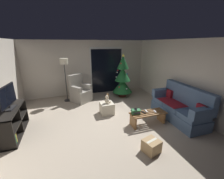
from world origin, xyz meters
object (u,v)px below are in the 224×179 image
object	(u,v)px
remote_white	(146,111)
media_shelf	(11,124)
floor_lamp	(64,66)
ottoman	(107,108)
christmas_tree	(123,78)
couch	(180,107)
teddy_bear_honey_by_tree	(108,97)
book_stack	(136,111)
television	(7,97)
armchair	(80,92)
teddy_bear_cream	(107,100)
remote_black	(144,112)
cell_phone	(136,109)
cardboard_box_taped_mid_floor	(151,146)
remote_silver	(155,111)
coffee_table	(148,116)

from	to	relation	value
remote_white	media_shelf	world-z (taller)	media_shelf
floor_lamp	ottoman	world-z (taller)	floor_lamp
christmas_tree	couch	bearing A→B (deg)	-69.46
media_shelf	teddy_bear_honey_by_tree	size ratio (longest dim) A/B	4.91
book_stack	television	size ratio (longest dim) A/B	0.34
christmas_tree	armchair	bearing A→B (deg)	178.71
armchair	teddy_bear_cream	distance (m)	1.66
remote_black	christmas_tree	distance (m)	2.51
teddy_bear_honey_by_tree	teddy_bear_cream	bearing A→B (deg)	-107.92
cell_phone	cardboard_box_taped_mid_floor	bearing A→B (deg)	-76.14
remote_white	floor_lamp	bearing A→B (deg)	137.15
remote_white	remote_silver	size ratio (longest dim) A/B	1.00
remote_silver	remote_black	distance (m)	0.36
remote_black	ottoman	bearing A→B (deg)	113.35
remote_black	armchair	size ratio (longest dim) A/B	0.14
remote_silver	coffee_table	bearing A→B (deg)	-171.78
couch	remote_white	world-z (taller)	couch
couch	media_shelf	size ratio (longest dim) A/B	1.41
television	teddy_bear_cream	size ratio (longest dim) A/B	2.94
remote_silver	cardboard_box_taped_mid_floor	xyz separation A→B (m)	(-0.78, -1.03, -0.25)
remote_black	teddy_bear_honey_by_tree	bearing A→B (deg)	85.00
remote_white	media_shelf	size ratio (longest dim) A/B	0.11
teddy_bear_cream	couch	bearing A→B (deg)	-27.02
book_stack	cell_phone	bearing A→B (deg)	138.38
remote_silver	teddy_bear_honey_by_tree	bearing A→B (deg)	122.18
cell_phone	ottoman	world-z (taller)	cell_phone
remote_white	book_stack	size ratio (longest dim) A/B	0.55
floor_lamp	television	xyz separation A→B (m)	(-1.44, -2.05, -0.44)
coffee_table	media_shelf	size ratio (longest dim) A/B	0.79
remote_black	media_shelf	xyz separation A→B (m)	(-3.56, 0.62, -0.04)
remote_black	remote_silver	bearing A→B (deg)	-24.77
couch	cardboard_box_taped_mid_floor	bearing A→B (deg)	-149.22
floor_lamp	ottoman	size ratio (longest dim) A/B	4.05
remote_black	television	size ratio (longest dim) A/B	0.19
armchair	teddy_bear_honey_by_tree	xyz separation A→B (m)	(1.14, -0.25, -0.28)
remote_black	ottoman	xyz separation A→B (m)	(-0.84, 1.02, -0.20)
coffee_table	teddy_bear_cream	world-z (taller)	teddy_bear_cream
book_stack	armchair	distance (m)	2.79
remote_white	cell_phone	bearing A→B (deg)	-170.02
couch	armchair	bearing A→B (deg)	138.20
christmas_tree	ottoman	xyz separation A→B (m)	(-1.18, -1.42, -0.66)
teddy_bear_honey_by_tree	cardboard_box_taped_mid_floor	bearing A→B (deg)	-89.94
remote_black	floor_lamp	xyz separation A→B (m)	(-2.09, 2.72, 1.11)
couch	book_stack	size ratio (longest dim) A/B	6.88
remote_white	armchair	distance (m)	2.97
floor_lamp	remote_white	bearing A→B (deg)	-50.39
book_stack	christmas_tree	world-z (taller)	christmas_tree
coffee_table	remote_black	xyz separation A→B (m)	(-0.13, 0.04, 0.14)
christmas_tree	ottoman	size ratio (longest dim) A/B	4.41
remote_white	remote_black	world-z (taller)	same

